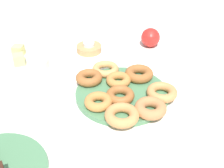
# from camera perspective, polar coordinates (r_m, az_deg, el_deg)

# --- Properties ---
(ground_plane) EXTENTS (2.40, 2.40, 0.00)m
(ground_plane) POSITION_cam_1_polar(r_m,az_deg,el_deg) (0.89, 1.94, -2.32)
(ground_plane) COLOR white
(donut_plate) EXTENTS (0.28, 0.28, 0.02)m
(donut_plate) POSITION_cam_1_polar(r_m,az_deg,el_deg) (0.88, 1.95, -1.93)
(donut_plate) COLOR #4C7F56
(donut_plate) RESTS_ON ground_plane
(donut_0) EXTENTS (0.13, 0.13, 0.03)m
(donut_0) POSITION_cam_1_polar(r_m,az_deg,el_deg) (0.94, 5.31, 2.01)
(donut_0) COLOR #995B2D
(donut_0) RESTS_ON donut_plate
(donut_1) EXTENTS (0.12, 0.12, 0.02)m
(donut_1) POSITION_cam_1_polar(r_m,az_deg,el_deg) (0.96, -1.28, 2.95)
(donut_1) COLOR tan
(donut_1) RESTS_ON donut_plate
(donut_2) EXTENTS (0.08, 0.08, 0.03)m
(donut_2) POSITION_cam_1_polar(r_m,az_deg,el_deg) (0.82, -2.70, -3.45)
(donut_2) COLOR #BC7A3D
(donut_2) RESTS_ON donut_plate
(donut_3) EXTENTS (0.12, 0.12, 0.03)m
(donut_3) POSITION_cam_1_polar(r_m,az_deg,el_deg) (0.80, 7.53, -4.69)
(donut_3) COLOR #B27547
(donut_3) RESTS_ON donut_plate
(donut_4) EXTENTS (0.11, 0.11, 0.03)m
(donut_4) POSITION_cam_1_polar(r_m,az_deg,el_deg) (0.77, 1.94, -6.10)
(donut_4) COLOR #C6844C
(donut_4) RESTS_ON donut_plate
(donut_5) EXTENTS (0.10, 0.10, 0.03)m
(donut_5) POSITION_cam_1_polar(r_m,az_deg,el_deg) (0.84, 1.61, -2.20)
(donut_5) COLOR #995B2D
(donut_5) RESTS_ON donut_plate
(donut_6) EXTENTS (0.10, 0.10, 0.02)m
(donut_6) POSITION_cam_1_polar(r_m,az_deg,el_deg) (0.91, 1.27, 0.80)
(donut_6) COLOR #BC7A3D
(donut_6) RESTS_ON donut_plate
(donut_7) EXTENTS (0.10, 0.10, 0.03)m
(donut_7) POSITION_cam_1_polar(r_m,az_deg,el_deg) (0.87, 9.73, -1.60)
(donut_7) COLOR #C6844C
(donut_7) RESTS_ON donut_plate
(donut_8) EXTENTS (0.10, 0.10, 0.03)m
(donut_8) POSITION_cam_1_polar(r_m,az_deg,el_deg) (0.92, -4.51, 1.23)
(donut_8) COLOR #995B2D
(donut_8) RESTS_ON donut_plate
(candle_holder) EXTENTS (0.09, 0.09, 0.02)m
(candle_holder) POSITION_cam_1_polar(r_m,az_deg,el_deg) (1.12, -4.51, 6.94)
(candle_holder) COLOR tan
(candle_holder) RESTS_ON ground_plane
(tealight) EXTENTS (0.04, 0.04, 0.01)m
(tealight) POSITION_cam_1_polar(r_m,az_deg,el_deg) (1.11, -4.56, 7.82)
(tealight) COLOR silver
(tealight) RESTS_ON candle_holder
(fruit_bowl) EXTENTS (0.18, 0.18, 0.04)m
(fruit_bowl) POSITION_cam_1_polar(r_m,az_deg,el_deg) (1.05, -17.10, 3.76)
(fruit_bowl) COLOR silver
(fruit_bowl) RESTS_ON ground_plane
(melon_chunk_left) EXTENTS (0.04, 0.04, 0.04)m
(melon_chunk_left) POSITION_cam_1_polar(r_m,az_deg,el_deg) (1.01, -17.77, 4.59)
(melon_chunk_left) COLOR #DBD67A
(melon_chunk_left) RESTS_ON fruit_bowl
(melon_chunk_right) EXTENTS (0.04, 0.04, 0.04)m
(melon_chunk_right) POSITION_cam_1_polar(r_m,az_deg,el_deg) (1.06, -17.83, 6.25)
(melon_chunk_right) COLOR #DBD67A
(melon_chunk_right) RESTS_ON fruit_bowl
(apple) EXTENTS (0.07, 0.07, 0.07)m
(apple) POSITION_cam_1_polar(r_m,az_deg,el_deg) (1.15, 7.53, 8.99)
(apple) COLOR red
(apple) RESTS_ON ground_plane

